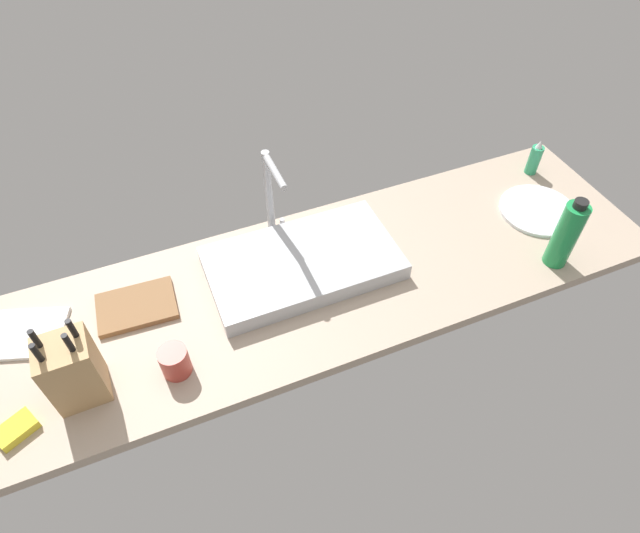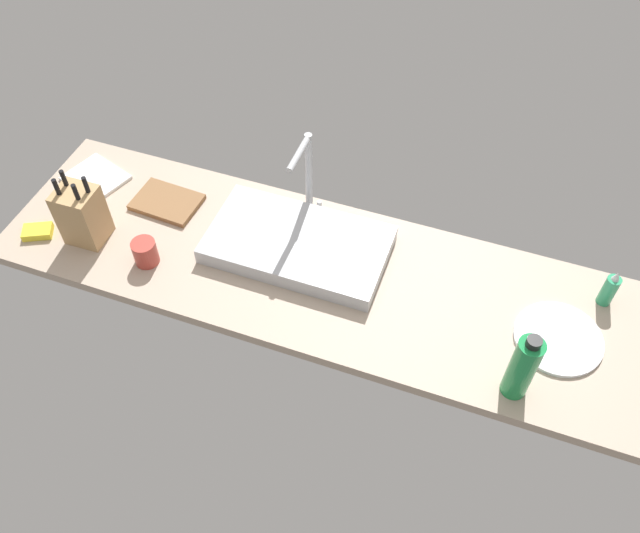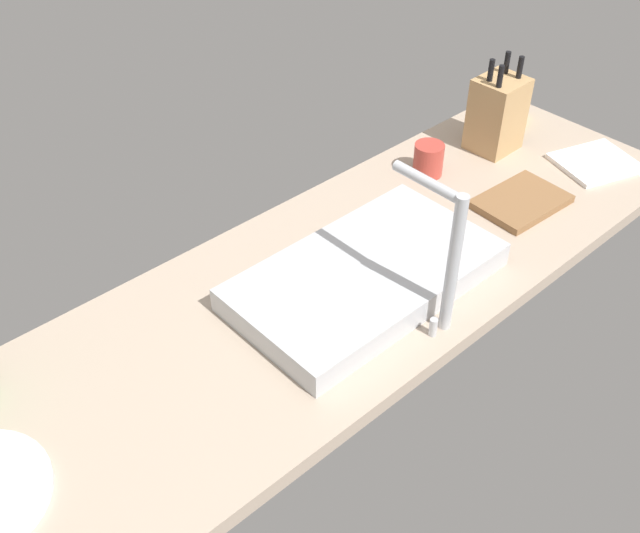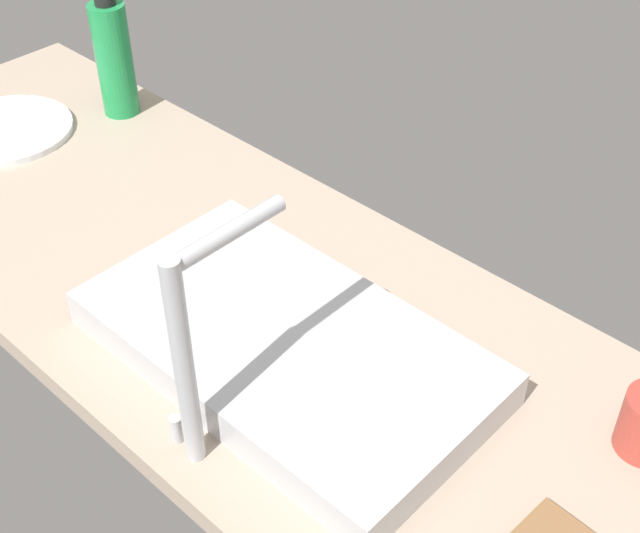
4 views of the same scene
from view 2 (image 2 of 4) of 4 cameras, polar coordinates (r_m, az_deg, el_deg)
The scene contains 11 objects.
countertop_slab at distance 203.14cm, azimuth -0.56°, elevation -0.52°, with size 198.73×58.33×3.50cm, color tan.
sink_basin at distance 204.65cm, azimuth -1.93°, elevation 1.91°, with size 55.44×31.00×5.49cm, color #B7BABF.
faucet at distance 205.19cm, azimuth -1.13°, elevation 8.34°, with size 5.50×16.71×30.65cm.
knife_block at distance 216.18cm, azimuth -19.89°, elevation 4.25°, with size 12.25×11.24×24.91cm.
cutting_board at distance 225.57cm, azimuth -13.10°, elevation 5.45°, with size 21.38×15.00×1.80cm, color brown.
soap_bottle at distance 207.18cm, azimuth 23.73°, elevation -1.83°, with size 4.16×4.16×13.28cm.
water_bottle at distance 176.59cm, azimuth 17.10°, elevation -8.33°, with size 6.91×6.91×23.91cm.
dinner_plate at distance 197.89cm, azimuth 19.90°, elevation -5.86°, with size 24.92×24.92×1.20cm, color white.
dish_towel at distance 241.23cm, azimuth -18.83°, elevation 7.26°, with size 19.16×16.33×1.20cm, color white.
coffee_mug at distance 207.57cm, azimuth -14.87°, elevation 1.20°, with size 7.44×7.44×8.28cm, color #B23D33.
dish_sponge at distance 228.72cm, azimuth -23.22°, elevation 2.80°, with size 9.00×6.00×2.40cm, color yellow.
Camera 2 is at (45.15, -118.79, 160.23)cm, focal length 37.02 mm.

